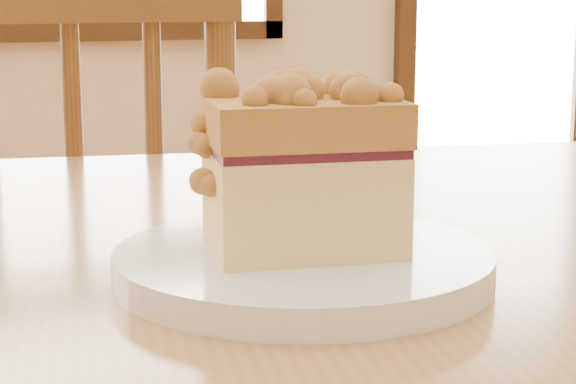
# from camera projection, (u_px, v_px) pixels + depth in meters

# --- Properties ---
(cafe_table_main) EXTENTS (1.19, 0.87, 0.75)m
(cafe_table_main) POSITION_uv_depth(u_px,v_px,m) (266.00, 362.00, 0.78)
(cafe_table_main) COLOR #A47140
(cafe_table_main) RESTS_ON ground
(cafe_chair_main) EXTENTS (0.47, 0.47, 0.97)m
(cafe_chair_main) POSITION_uv_depth(u_px,v_px,m) (61.00, 328.00, 1.32)
(cafe_chair_main) COLOR brown
(cafe_chair_main) RESTS_ON ground
(plate) EXTENTS (0.24, 0.24, 0.02)m
(plate) POSITION_uv_depth(u_px,v_px,m) (303.00, 266.00, 0.62)
(plate) COLOR white
(plate) RESTS_ON cafe_table_main
(cake_slice) EXTENTS (0.13, 0.10, 0.11)m
(cake_slice) POSITION_uv_depth(u_px,v_px,m) (303.00, 165.00, 0.61)
(cake_slice) COLOR #EEC686
(cake_slice) RESTS_ON plate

